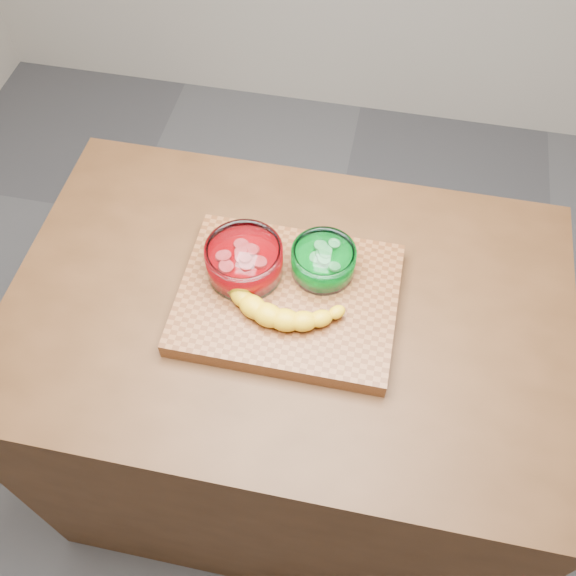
# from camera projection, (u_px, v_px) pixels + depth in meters

# --- Properties ---
(ground) EXTENTS (3.50, 3.50, 0.00)m
(ground) POSITION_uv_depth(u_px,v_px,m) (288.00, 454.00, 2.10)
(ground) COLOR #4F5054
(ground) RESTS_ON ground
(counter) EXTENTS (1.20, 0.80, 0.90)m
(counter) POSITION_uv_depth(u_px,v_px,m) (288.00, 395.00, 1.73)
(counter) COLOR #492B15
(counter) RESTS_ON ground
(cutting_board) EXTENTS (0.45, 0.35, 0.04)m
(cutting_board) POSITION_uv_depth(u_px,v_px,m) (288.00, 299.00, 1.34)
(cutting_board) COLOR brown
(cutting_board) RESTS_ON counter
(bowl_red) EXTENTS (0.16, 0.16, 0.08)m
(bowl_red) POSITION_uv_depth(u_px,v_px,m) (244.00, 261.00, 1.33)
(bowl_red) COLOR white
(bowl_red) RESTS_ON cutting_board
(bowl_green) EXTENTS (0.13, 0.13, 0.06)m
(bowl_green) POSITION_uv_depth(u_px,v_px,m) (323.00, 261.00, 1.33)
(bowl_green) COLOR white
(bowl_green) RESTS_ON cutting_board
(banana) EXTENTS (0.30, 0.17, 0.04)m
(banana) POSITION_uv_depth(u_px,v_px,m) (281.00, 298.00, 1.29)
(banana) COLOR gold
(banana) RESTS_ON cutting_board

